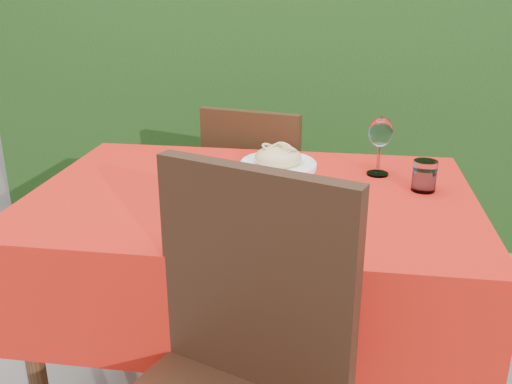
# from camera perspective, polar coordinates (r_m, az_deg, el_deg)

# --- Properties ---
(hedge) EXTENTS (3.20, 0.55, 1.78)m
(hedge) POSITION_cam_1_polar(r_m,az_deg,el_deg) (3.10, 4.15, 13.01)
(hedge) COLOR black
(hedge) RESTS_ON ground
(dining_table) EXTENTS (1.26, 0.86, 0.75)m
(dining_table) POSITION_cam_1_polar(r_m,az_deg,el_deg) (1.70, -0.42, -4.79)
(dining_table) COLOR #4A2B18
(dining_table) RESTS_ON ground
(chair_near) EXTENTS (0.57, 0.57, 0.98)m
(chair_near) POSITION_cam_1_polar(r_m,az_deg,el_deg) (1.21, -2.78, -18.27)
(chair_near) COLOR black
(chair_near) RESTS_ON ground
(chair_far) EXTENTS (0.47, 0.47, 0.87)m
(chair_far) POSITION_cam_1_polar(r_m,az_deg,el_deg) (2.31, 0.28, -0.42)
(chair_far) COLOR black
(chair_far) RESTS_ON ground
(pizza_plate) EXTENTS (0.34, 0.34, 0.05)m
(pizza_plate) POSITION_cam_1_polar(r_m,az_deg,el_deg) (1.54, -1.11, -0.31)
(pizza_plate) COLOR silver
(pizza_plate) RESTS_ON dining_table
(pasta_plate) EXTENTS (0.25, 0.25, 0.07)m
(pasta_plate) POSITION_cam_1_polar(r_m,az_deg,el_deg) (1.84, 2.23, 3.15)
(pasta_plate) COLOR white
(pasta_plate) RESTS_ON dining_table
(water_glass) EXTENTS (0.07, 0.07, 0.09)m
(water_glass) POSITION_cam_1_polar(r_m,az_deg,el_deg) (1.71, 16.47, 1.41)
(water_glass) COLOR white
(water_glass) RESTS_ON dining_table
(wine_glass) EXTENTS (0.08, 0.08, 0.18)m
(wine_glass) POSITION_cam_1_polar(r_m,az_deg,el_deg) (1.79, 12.34, 5.64)
(wine_glass) COLOR silver
(wine_glass) RESTS_ON dining_table
(fork) EXTENTS (0.11, 0.17, 0.00)m
(fork) POSITION_cam_1_polar(r_m,az_deg,el_deg) (1.70, -8.64, 0.63)
(fork) COLOR #B0B0B7
(fork) RESTS_ON dining_table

